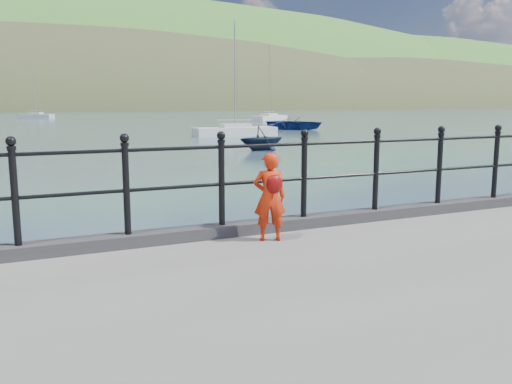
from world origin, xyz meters
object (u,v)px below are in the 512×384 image
child (270,196)px  launch_navy (262,138)px  sailboat_near (235,132)px  launch_blue (295,123)px  railing (264,170)px  sailboat_deep (36,116)px  sailboat_far (269,118)px

child → launch_navy: bearing=-95.7°
sailboat_near → launch_blue: bearing=38.3°
railing → launch_navy: (10.07, 21.26, -1.13)m
launch_blue → sailboat_deep: size_ratio=0.69×
railing → sailboat_near: bearing=67.9°
sailboat_far → sailboat_deep: size_ratio=1.27×
launch_navy → sailboat_near: 13.20m
sailboat_near → launch_navy: bearing=-105.4°
sailboat_far → sailboat_near: sailboat_far is taller
sailboat_far → launch_blue: bearing=-146.5°
sailboat_far → child: bearing=-151.8°
sailboat_near → sailboat_deep: sailboat_near is taller
railing → sailboat_deep: size_ratio=2.06×
child → railing: bearing=-87.9°
sailboat_far → sailboat_deep: bearing=105.2°
sailboat_far → launch_navy: bearing=-152.3°
launch_navy → sailboat_deep: bearing=3.2°
launch_navy → sailboat_near: size_ratio=0.29×
launch_blue → launch_navy: size_ratio=2.30×
railing → child: railing is taller
child → launch_blue: child is taller
launch_blue → sailboat_near: bearing=-171.2°
launch_blue → sailboat_near: sailboat_near is taller
child → sailboat_far: 75.54m
sailboat_near → sailboat_deep: bearing=102.1°
sailboat_near → sailboat_deep: (-11.82, 58.90, 0.00)m
sailboat_near → sailboat_far: bearing=60.5°
railing → launch_navy: 23.55m
sailboat_near → sailboat_deep: size_ratio=1.04×
child → sailboat_far: (33.38, 67.76, -1.21)m
sailboat_far → sailboat_near: size_ratio=1.22×
launch_navy → railing: bearing=151.4°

